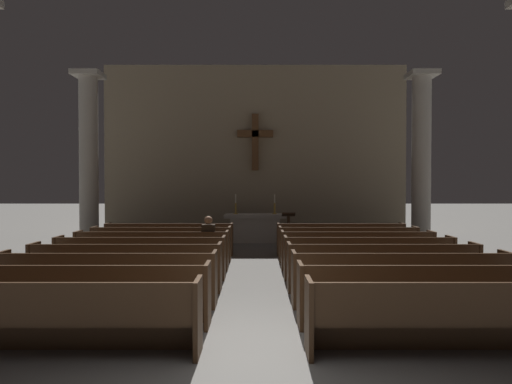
% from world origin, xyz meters
% --- Properties ---
extents(ground_plane, '(80.00, 80.00, 0.00)m').
position_xyz_m(ground_plane, '(0.00, 0.00, 0.00)').
color(ground_plane, slate).
extents(pew_left_row_1, '(3.72, 0.50, 0.95)m').
position_xyz_m(pew_left_row_1, '(-2.51, -0.04, 0.48)').
color(pew_left_row_1, '#422B19').
rests_on(pew_left_row_1, ground).
extents(pew_left_row_2, '(3.72, 0.50, 0.95)m').
position_xyz_m(pew_left_row_2, '(-2.51, 1.04, 0.48)').
color(pew_left_row_2, '#422B19').
rests_on(pew_left_row_2, ground).
extents(pew_left_row_3, '(3.72, 0.50, 0.95)m').
position_xyz_m(pew_left_row_3, '(-2.51, 2.12, 0.48)').
color(pew_left_row_3, '#422B19').
rests_on(pew_left_row_3, ground).
extents(pew_left_row_4, '(3.72, 0.50, 0.95)m').
position_xyz_m(pew_left_row_4, '(-2.51, 3.19, 0.48)').
color(pew_left_row_4, '#422B19').
rests_on(pew_left_row_4, ground).
extents(pew_left_row_5, '(3.72, 0.50, 0.95)m').
position_xyz_m(pew_left_row_5, '(-2.51, 4.27, 0.48)').
color(pew_left_row_5, '#422B19').
rests_on(pew_left_row_5, ground).
extents(pew_left_row_6, '(3.72, 0.50, 0.95)m').
position_xyz_m(pew_left_row_6, '(-2.51, 5.35, 0.48)').
color(pew_left_row_6, '#422B19').
rests_on(pew_left_row_6, ground).
extents(pew_left_row_7, '(3.72, 0.50, 0.95)m').
position_xyz_m(pew_left_row_7, '(-2.51, 6.43, 0.48)').
color(pew_left_row_7, '#422B19').
rests_on(pew_left_row_7, ground).
extents(pew_left_row_8, '(3.72, 0.50, 0.95)m').
position_xyz_m(pew_left_row_8, '(-2.51, 7.51, 0.48)').
color(pew_left_row_8, '#422B19').
rests_on(pew_left_row_8, ground).
extents(pew_right_row_1, '(3.72, 0.50, 0.95)m').
position_xyz_m(pew_right_row_1, '(2.51, -0.04, 0.48)').
color(pew_right_row_1, '#422B19').
rests_on(pew_right_row_1, ground).
extents(pew_right_row_2, '(3.72, 0.50, 0.95)m').
position_xyz_m(pew_right_row_2, '(2.51, 1.04, 0.48)').
color(pew_right_row_2, '#422B19').
rests_on(pew_right_row_2, ground).
extents(pew_right_row_3, '(3.72, 0.50, 0.95)m').
position_xyz_m(pew_right_row_3, '(2.51, 2.12, 0.48)').
color(pew_right_row_3, '#422B19').
rests_on(pew_right_row_3, ground).
extents(pew_right_row_4, '(3.72, 0.50, 0.95)m').
position_xyz_m(pew_right_row_4, '(2.51, 3.19, 0.48)').
color(pew_right_row_4, '#422B19').
rests_on(pew_right_row_4, ground).
extents(pew_right_row_5, '(3.72, 0.50, 0.95)m').
position_xyz_m(pew_right_row_5, '(2.51, 4.27, 0.48)').
color(pew_right_row_5, '#422B19').
rests_on(pew_right_row_5, ground).
extents(pew_right_row_6, '(3.72, 0.50, 0.95)m').
position_xyz_m(pew_right_row_6, '(2.51, 5.35, 0.48)').
color(pew_right_row_6, '#422B19').
rests_on(pew_right_row_6, ground).
extents(pew_right_row_7, '(3.72, 0.50, 0.95)m').
position_xyz_m(pew_right_row_7, '(2.51, 6.43, 0.48)').
color(pew_right_row_7, '#422B19').
rests_on(pew_right_row_7, ground).
extents(pew_right_row_8, '(3.72, 0.50, 0.95)m').
position_xyz_m(pew_right_row_8, '(2.51, 7.51, 0.48)').
color(pew_right_row_8, '#422B19').
rests_on(pew_right_row_8, ground).
extents(column_left_second, '(0.90, 0.90, 5.75)m').
position_xyz_m(column_left_second, '(-5.45, 9.00, 2.79)').
color(column_left_second, '#ADA89E').
rests_on(column_left_second, ground).
extents(column_right_second, '(0.90, 0.90, 5.75)m').
position_xyz_m(column_right_second, '(5.45, 9.00, 2.79)').
color(column_right_second, '#ADA89E').
rests_on(column_right_second, ground).
extents(altar, '(2.20, 0.90, 1.01)m').
position_xyz_m(altar, '(0.00, 10.38, 0.53)').
color(altar, '#BCB7AD').
rests_on(altar, ground).
extents(candlestick_left, '(0.16, 0.16, 0.71)m').
position_xyz_m(candlestick_left, '(-0.70, 10.38, 1.24)').
color(candlestick_left, '#B79338').
rests_on(candlestick_left, altar).
extents(candlestick_right, '(0.16, 0.16, 0.71)m').
position_xyz_m(candlestick_right, '(0.70, 10.38, 1.24)').
color(candlestick_right, '#B79338').
rests_on(candlestick_right, altar).
extents(apse_with_cross, '(11.86, 0.51, 6.75)m').
position_xyz_m(apse_with_cross, '(0.00, 12.00, 3.38)').
color(apse_with_cross, gray).
rests_on(apse_with_cross, ground).
extents(lectern, '(0.44, 0.36, 1.15)m').
position_xyz_m(lectern, '(1.11, 9.18, 0.55)').
color(lectern, '#422B19').
rests_on(lectern, ground).
extents(lone_worshipper, '(0.32, 0.43, 1.32)m').
position_xyz_m(lone_worshipper, '(-1.13, 5.39, 0.69)').
color(lone_worshipper, '#26262B').
rests_on(lone_worshipper, ground).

